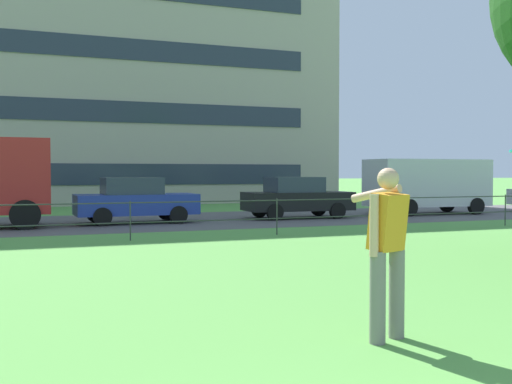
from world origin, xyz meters
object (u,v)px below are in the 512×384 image
Objects in this scene: apartment_building_background at (52,32)px; person_thrower at (387,247)px; car_blue_left at (135,200)px; panel_van_far_right at (428,183)px; car_black_center at (297,197)px.

person_thrower is at bearing -87.02° from apartment_building_background.
panel_van_far_right is at bearing 0.99° from car_blue_left.
person_thrower is 19.68m from panel_van_far_right.
apartment_building_background is at bearing 114.88° from car_black_center.
car_blue_left is 6.04m from car_black_center.
person_thrower is at bearing -111.85° from car_black_center.
car_black_center is at bearing -178.68° from panel_van_far_right.
car_blue_left is at bearing 89.56° from person_thrower.
car_blue_left is 0.80× the size of panel_van_far_right.
car_blue_left is 12.03m from panel_van_far_right.
apartment_building_background reaches higher than panel_van_far_right.
panel_van_far_right is (12.02, 0.21, 0.49)m from car_blue_left.
panel_van_far_right is (5.98, 0.14, 0.49)m from car_black_center.
car_blue_left is 1.00× the size of car_black_center.
person_thrower reaches higher than car_blue_left.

